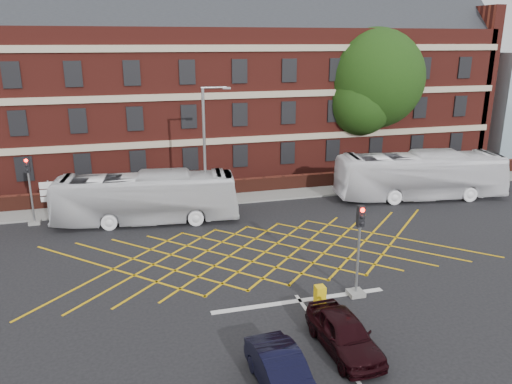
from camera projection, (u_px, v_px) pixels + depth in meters
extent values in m
plane|color=black|center=(276.00, 268.00, 25.33)|extent=(120.00, 120.00, 0.00)
cube|color=#5C1D17|center=(202.00, 100.00, 43.87)|extent=(50.00, 12.00, 12.00)
cube|color=black|center=(199.00, 29.00, 42.12)|extent=(51.00, 10.61, 10.61)
cube|color=#B7A88C|center=(214.00, 96.00, 37.97)|extent=(50.00, 0.18, 0.50)
cube|color=black|center=(215.00, 116.00, 38.43)|extent=(1.20, 0.14, 1.80)
cube|color=#461B12|center=(224.00, 187.00, 37.16)|extent=(56.00, 0.50, 1.10)
cube|color=slate|center=(227.00, 198.00, 36.38)|extent=(60.00, 3.00, 0.12)
cube|color=#CC990C|center=(265.00, 252.00, 27.17)|extent=(8.22, 8.22, 0.02)
cube|color=silver|center=(300.00, 301.00, 22.09)|extent=(8.00, 0.30, 0.02)
imported|color=silver|center=(146.00, 198.00, 31.28)|extent=(11.68, 4.06, 3.19)
imported|color=white|center=(420.00, 175.00, 36.01)|extent=(12.53, 4.61, 3.41)
imported|color=black|center=(282.00, 373.00, 16.24)|extent=(1.65, 4.10, 1.33)
imported|color=black|center=(344.00, 333.00, 18.40)|extent=(1.83, 4.20, 1.41)
cylinder|color=black|center=(370.00, 135.00, 43.60)|extent=(0.90, 0.90, 6.28)
sphere|color=black|center=(374.00, 78.00, 42.19)|extent=(8.42, 8.42, 8.42)
sphere|color=black|center=(361.00, 103.00, 41.62)|extent=(5.47, 5.47, 5.47)
sphere|color=black|center=(384.00, 95.00, 43.74)|extent=(5.05, 5.05, 5.05)
cube|color=slate|center=(356.00, 293.00, 22.56)|extent=(0.70, 0.70, 0.20)
cylinder|color=gray|center=(358.00, 260.00, 22.08)|extent=(0.12, 0.12, 3.50)
cube|color=black|center=(361.00, 216.00, 21.48)|extent=(0.30, 0.25, 0.95)
sphere|color=#FF0C05|center=(363.00, 210.00, 21.26)|extent=(0.20, 0.20, 0.20)
cube|color=slate|center=(35.00, 222.00, 31.34)|extent=(0.70, 0.70, 0.20)
cylinder|color=gray|center=(31.00, 197.00, 30.85)|extent=(0.12, 0.12, 3.50)
cube|color=black|center=(27.00, 165.00, 30.26)|extent=(0.30, 0.25, 0.95)
sphere|color=#FF0C05|center=(26.00, 161.00, 30.03)|extent=(0.20, 0.20, 0.20)
cube|color=slate|center=(206.00, 214.00, 32.90)|extent=(1.00, 1.00, 0.20)
cylinder|color=gray|center=(205.00, 154.00, 31.72)|extent=(0.18, 0.18, 8.27)
cylinder|color=gray|center=(214.00, 88.00, 30.69)|extent=(1.60, 0.12, 0.12)
cube|color=gray|center=(227.00, 88.00, 30.91)|extent=(0.50, 0.20, 0.12)
cylinder|color=gray|center=(50.00, 196.00, 33.20)|extent=(0.10, 0.10, 2.20)
cube|color=silver|center=(48.00, 185.00, 32.89)|extent=(1.10, 0.06, 0.45)
cube|color=silver|center=(49.00, 192.00, 33.04)|extent=(1.10, 0.06, 0.40)
cube|color=silver|center=(50.00, 199.00, 33.17)|extent=(1.10, 0.06, 0.35)
cube|color=#E5B80D|center=(320.00, 297.00, 21.46)|extent=(0.42, 0.44, 0.98)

